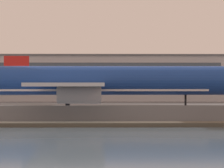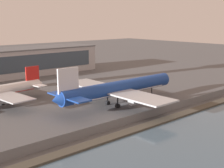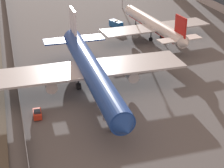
% 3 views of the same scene
% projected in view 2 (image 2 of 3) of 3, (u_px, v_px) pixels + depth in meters
% --- Properties ---
extents(ground_plane, '(500.00, 500.00, 0.00)m').
position_uv_depth(ground_plane, '(121.00, 104.00, 101.34)').
color(ground_plane, '#565659').
extents(shoreline_seawall, '(320.00, 3.00, 0.50)m').
position_uv_depth(shoreline_seawall, '(171.00, 118.00, 86.26)').
color(shoreline_seawall, '#474238').
rests_on(shoreline_seawall, ground).
extents(perimeter_fence, '(280.00, 0.10, 2.30)m').
position_uv_depth(perimeter_fence, '(159.00, 111.00, 89.38)').
color(perimeter_fence, slate).
rests_on(perimeter_fence, ground).
extents(cargo_jet_blue, '(49.76, 42.54, 14.09)m').
position_uv_depth(cargo_jet_blue, '(118.00, 89.00, 98.90)').
color(cargo_jet_blue, '#193D93').
rests_on(cargo_jet_blue, ground).
extents(baggage_tug, '(3.25, 1.71, 1.80)m').
position_uv_depth(baggage_tug, '(164.00, 106.00, 95.50)').
color(baggage_tug, red).
rests_on(baggage_tug, ground).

